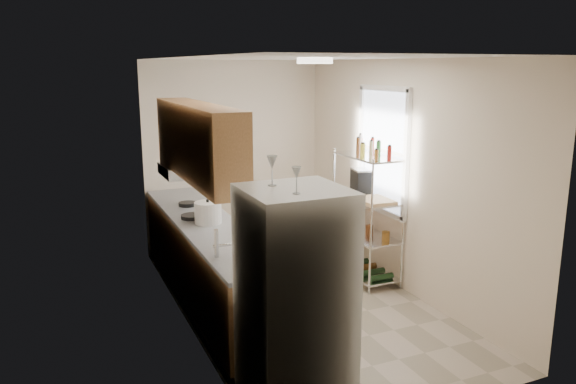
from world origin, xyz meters
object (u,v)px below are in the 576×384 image
rice_cooker (208,213)px  cutting_board (375,200)px  espresso_machine (361,182)px  frying_pan_large (192,217)px  refrigerator (295,304)px

rice_cooker → cutting_board: rice_cooker is taller
cutting_board → espresso_machine: size_ratio=1.40×
rice_cooker → espresso_machine: bearing=3.3°
frying_pan_large → cutting_board: (2.00, -0.52, 0.10)m
frying_pan_large → espresso_machine: 2.05m
cutting_board → espresso_machine: (0.04, 0.38, 0.14)m
cutting_board → rice_cooker: bearing=171.9°
frying_pan_large → rice_cooker: bearing=-57.1°
frying_pan_large → cutting_board: cutting_board is taller
rice_cooker → cutting_board: bearing=-8.1°
frying_pan_large → espresso_machine: espresso_machine is taller
refrigerator → espresso_machine: size_ratio=5.49×
refrigerator → rice_cooker: 2.15m
frying_pan_large → espresso_machine: size_ratio=0.78×
rice_cooker → refrigerator: bearing=-89.2°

